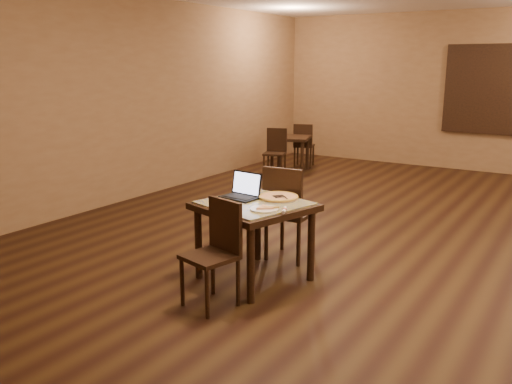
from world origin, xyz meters
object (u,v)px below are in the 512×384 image
Objects in this scene: pizza_pan at (278,198)px; other_table_b at (290,142)px; tiled_table at (254,213)px; chair_main_near at (217,247)px; laptop at (243,191)px; other_table_b_chair_near at (276,149)px; other_table_b_chair_far at (304,143)px; chair_main_far at (287,208)px.

pizza_pan is 5.23m from other_table_b.
chair_main_near reaches higher than tiled_table.
laptop reaches higher than pizza_pan.
pizza_pan is at bearing 96.83° from chair_main_near.
other_table_b_chair_near is at bearing -109.85° from other_table_b.
other_table_b_chair_near and other_table_b_chair_far have the same top height.
pizza_pan is (0.10, 0.86, 0.25)m from chair_main_near.
chair_main_far reaches higher than other_table_b_chair_far.
other_table_b_chair_far is (-2.09, 5.27, -0.34)m from laptop.
chair_main_near is at bearing -66.92° from laptop.
chair_main_far is 1.16× the size of other_table_b_chair_far.
chair_main_far is 4.84m from other_table_b.
laptop is 0.43× the size of other_table_b_chair_far.
other_table_b_chair_near is (-2.45, 4.12, -0.28)m from pizza_pan.
chair_main_far reaches higher than laptop.
tiled_table is at bearing -79.14° from other_table_b_chair_near.
chair_main_near is 2.44× the size of laptop.
chair_main_far is at bearing 107.21° from pizza_pan.
other_table_b_chair_near is (-2.34, 3.74, -0.08)m from chair_main_far.
tiled_table is 0.64m from chair_main_near.
chair_main_near is at bearing 87.51° from chair_main_far.
tiled_table is 3.05× the size of laptop.
other_table_b is at bearing 126.53° from chair_main_near.
tiled_table is at bearing -116.57° from pizza_pan.
chair_main_near reaches higher than pizza_pan.
laptop is at bearing -83.39° from other_table_b.
chair_main_far is at bearing 105.30° from tiled_table.
other_table_b is (-2.43, 4.62, -0.21)m from pizza_pan.
tiled_table is 1.31× the size of other_table_b_chair_far.
chair_main_far is 1.13× the size of other_table_b.
other_table_b is at bearing 131.16° from tiled_table.
chair_main_near is 0.82m from laptop.
other_table_b is at bearing 120.27° from laptop.
other_table_b is (-2.31, 4.25, -0.01)m from chair_main_far.
chair_main_near is at bearing 93.74° from other_table_b_chair_far.
other_table_b_chair_far reaches higher than pizza_pan.
chair_main_near is 1.05× the size of other_table_b_chair_near.
pizza_pan is 0.43× the size of other_table_b_chair_near.
other_table_b_chair_near is (-2.35, 4.98, -0.02)m from chair_main_near.
tiled_table is at bearing 95.76° from other_table_b_chair_far.
chair_main_far is 0.44m from pizza_pan.
chair_main_far reaches higher than tiled_table.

